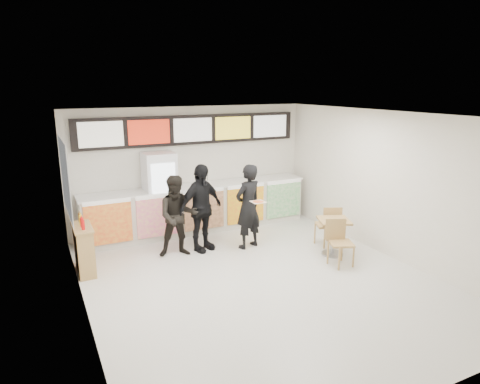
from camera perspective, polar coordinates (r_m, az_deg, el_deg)
floor at (r=8.04m, az=2.61°, el=-11.66°), size 7.00×7.00×0.00m
ceiling at (r=7.26m, az=2.88°, el=10.18°), size 7.00×7.00×0.00m
wall_back at (r=10.63m, az=-6.42°, el=3.20°), size 6.00×0.00×6.00m
wall_left at (r=6.66m, az=-20.55°, el=-4.26°), size 0.00×7.00×7.00m
wall_right at (r=9.31m, az=19.14°, el=0.93°), size 0.00×7.00×7.00m
service_counter at (r=10.48m, az=-5.52°, el=-2.16°), size 5.56×0.77×1.14m
menu_board at (r=10.41m, az=-6.40°, el=8.26°), size 5.50×0.14×0.70m
drinks_fridge at (r=10.10m, az=-10.57°, el=-0.43°), size 0.70×0.67×2.00m
mirror_panel at (r=8.97m, az=-22.31°, el=1.82°), size 0.01×2.00×1.50m
customer_main at (r=9.27m, az=1.09°, el=-1.96°), size 0.78×0.62×1.86m
customer_left at (r=8.93m, az=-8.30°, el=-3.21°), size 0.96×0.82×1.72m
customer_mid at (r=9.14m, az=-5.23°, el=-2.14°), size 1.20×0.81×1.90m
pizza_slice at (r=8.82m, az=2.44°, el=-1.27°), size 0.36×0.36×0.02m
cafe_table at (r=9.19m, az=12.37°, el=-5.02°), size 1.01×1.62×0.92m
condiment_ledge at (r=8.68m, az=-20.06°, el=-7.16°), size 0.34×0.83×1.11m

